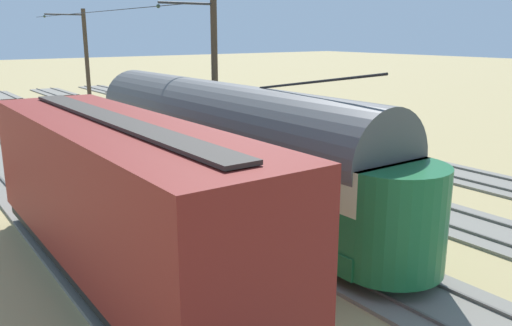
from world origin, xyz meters
TOP-DOWN VIEW (x-y plane):
  - ground_plane at (0.00, 0.00)m, footprint 220.00×220.00m
  - track_streetcar_siding at (-7.63, -0.31)m, footprint 2.80×80.00m
  - track_adjacent_siding at (-2.54, -0.31)m, footprint 2.80×80.00m
  - track_third_siding at (2.54, -0.31)m, footprint 2.80×80.00m
  - track_outer_siding at (7.63, -0.31)m, footprint 2.80×80.00m
  - vintage_streetcar at (2.54, 3.84)m, footprint 2.65×17.55m
  - coach_adjacent at (7.63, 7.35)m, footprint 2.96×11.75m
  - catenary_pole_foreground at (0.09, -17.35)m, footprint 2.74×0.28m
  - catenary_pole_mid_near at (0.09, -0.66)m, footprint 2.74×0.28m
  - overhead_wire_run at (2.45, -9.61)m, footprint 2.53×20.69m
  - switch_stand at (-9.11, -12.74)m, footprint 0.50×0.30m

SIDE VIEW (x-z plane):
  - ground_plane at x=0.00m, z-range 0.00..0.00m
  - track_streetcar_siding at x=-7.63m, z-range -0.04..0.14m
  - track_adjacent_siding at x=-2.54m, z-range -0.04..0.14m
  - track_third_siding at x=2.54m, z-range -0.04..0.14m
  - track_outer_siding at x=7.63m, z-range -0.04..0.14m
  - switch_stand at x=-9.11m, z-range 0.08..1.32m
  - coach_adjacent at x=7.63m, z-range 0.24..4.09m
  - vintage_streetcar at x=2.54m, z-range -0.17..4.70m
  - catenary_pole_foreground at x=0.09m, z-range 0.16..7.64m
  - catenary_pole_mid_near at x=0.09m, z-range 0.16..7.64m
  - overhead_wire_run at x=2.45m, z-range 6.85..7.03m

